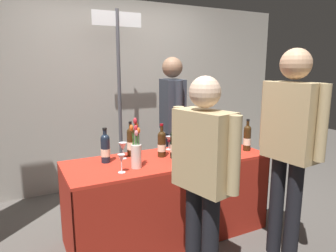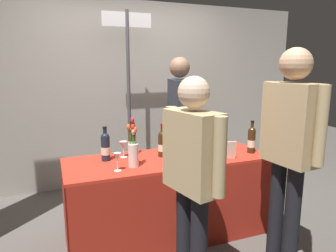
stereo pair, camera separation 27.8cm
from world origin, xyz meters
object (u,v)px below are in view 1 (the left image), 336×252
at_px(wine_glass_near_vendor, 121,159).
at_px(wine_glass_near_taster, 123,147).
at_px(display_bottle_0, 174,144).
at_px(featured_wine_bottle, 247,137).
at_px(wine_glass_mid, 169,140).
at_px(flower_vase, 136,151).
at_px(vendor_presenter, 172,116).
at_px(booth_signpost, 119,83).
at_px(taster_foreground_right, 203,168).
at_px(tasting_table, 168,182).

relative_size(wine_glass_near_vendor, wine_glass_near_taster, 0.99).
bearing_deg(display_bottle_0, featured_wine_bottle, -7.90).
height_order(wine_glass_mid, flower_vase, flower_vase).
height_order(vendor_presenter, booth_signpost, booth_signpost).
height_order(flower_vase, taster_foreground_right, taster_foreground_right).
xyz_separation_m(flower_vase, booth_signpost, (0.30, 1.31, 0.49)).
height_order(featured_wine_bottle, taster_foreground_right, taster_foreground_right).
relative_size(wine_glass_mid, booth_signpost, 0.06).
xyz_separation_m(flower_vase, taster_foreground_right, (0.25, -0.62, 0.01)).
height_order(tasting_table, flower_vase, flower_vase).
bearing_deg(taster_foreground_right, wine_glass_near_taster, 3.02).
xyz_separation_m(display_bottle_0, wine_glass_near_taster, (-0.43, 0.19, -0.02)).
bearing_deg(booth_signpost, flower_vase, -102.78).
bearing_deg(flower_vase, tasting_table, 19.84).
bearing_deg(booth_signpost, wine_glass_mid, -77.65).
bearing_deg(wine_glass_mid, wine_glass_near_vendor, -146.12).
height_order(wine_glass_near_taster, vendor_presenter, vendor_presenter).
bearing_deg(featured_wine_bottle, vendor_presenter, 115.47).
distance_m(wine_glass_near_taster, vendor_presenter, 0.98).
xyz_separation_m(featured_wine_bottle, booth_signpost, (-0.89, 1.31, 0.50)).
bearing_deg(taster_foreground_right, display_bottle_0, -25.52).
bearing_deg(featured_wine_bottle, booth_signpost, 123.97).
bearing_deg(tasting_table, wine_glass_mid, 60.92).
distance_m(wine_glass_near_vendor, vendor_presenter, 1.30).
xyz_separation_m(wine_glass_near_vendor, taster_foreground_right, (0.40, -0.57, 0.04)).
xyz_separation_m(wine_glass_near_vendor, wine_glass_mid, (0.65, 0.44, -0.01)).
height_order(tasting_table, wine_glass_near_taster, wine_glass_near_taster).
relative_size(wine_glass_mid, wine_glass_near_taster, 0.91).
height_order(tasting_table, wine_glass_mid, wine_glass_mid).
bearing_deg(vendor_presenter, tasting_table, -19.29).
bearing_deg(flower_vase, wine_glass_near_taster, 93.03).
height_order(display_bottle_0, booth_signpost, booth_signpost).
xyz_separation_m(vendor_presenter, taster_foreground_right, (-0.53, -1.47, -0.11)).
height_order(wine_glass_near_vendor, taster_foreground_right, taster_foreground_right).
height_order(tasting_table, wine_glass_near_vendor, wine_glass_near_vendor).
bearing_deg(wine_glass_near_taster, tasting_table, -23.57).
bearing_deg(vendor_presenter, wine_glass_near_taster, -44.45).
bearing_deg(vendor_presenter, wine_glass_mid, -20.00).
xyz_separation_m(featured_wine_bottle, vendor_presenter, (-0.40, 0.84, 0.13)).
height_order(tasting_table, featured_wine_bottle, featured_wine_bottle).
xyz_separation_m(wine_glass_near_taster, taster_foreground_right, (0.27, -0.92, 0.04)).
bearing_deg(taster_foreground_right, wine_glass_mid, -27.13).
xyz_separation_m(display_bottle_0, taster_foreground_right, (-0.16, -0.73, 0.02)).
bearing_deg(tasting_table, display_bottle_0, -29.99).
bearing_deg(booth_signpost, vendor_presenter, -44.19).
bearing_deg(featured_wine_bottle, wine_glass_mid, 150.66).
height_order(wine_glass_mid, taster_foreground_right, taster_foreground_right).
bearing_deg(booth_signpost, display_bottle_0, -84.64).
relative_size(wine_glass_mid, taster_foreground_right, 0.09).
bearing_deg(display_bottle_0, flower_vase, -165.85).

